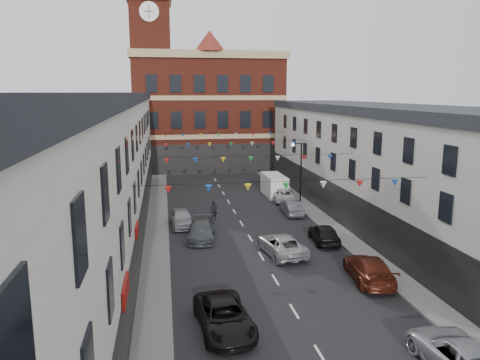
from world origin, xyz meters
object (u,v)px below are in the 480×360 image
street_lamp (299,164)px  car_right_b (460,356)px  car_right_d (324,234)px  car_right_e (291,208)px  pedestrian (214,210)px  car_right_f (283,195)px  white_van (274,185)px  car_left_d (202,230)px  car_left_e (181,218)px  car_right_c (369,269)px  moving_car (281,245)px  car_left_c (224,316)px

street_lamp → car_right_b: bearing=-93.4°
street_lamp → car_right_d: (-1.51, -11.94, -3.21)m
car_right_b → car_right_e: (-0.05, 24.17, -0.07)m
car_right_b → pedestrian: (-7.03, 23.50, 0.13)m
car_right_f → white_van: size_ratio=0.93×
car_right_b → car_right_f: 29.51m
car_left_d → white_van: 16.28m
street_lamp → car_left_d: bearing=-136.6°
car_left_e → car_right_b: bearing=-70.1°
car_left_d → car_right_f: 14.34m
car_right_c → white_van: size_ratio=1.02×
street_lamp → moving_car: 15.09m
street_lamp → pedestrian: 10.25m
car_right_f → moving_car: moving_car is taller
car_right_e → car_left_d: bearing=35.5°
white_van → car_left_d: bearing=-123.2°
car_left_e → white_van: (10.10, 10.15, 0.36)m
car_left_c → car_left_e: (-1.27, 17.29, 0.04)m
car_left_d → pedestrian: pedestrian is taller
street_lamp → car_right_c: bearing=-93.8°
car_right_e → pedestrian: (-6.98, -0.67, 0.20)m
car_left_e → car_right_e: 10.03m
car_right_f → moving_car: bearing=82.1°
car_left_e → white_van: size_ratio=0.86×
car_left_c → car_right_b: (8.58, -4.70, 0.03)m
car_right_e → street_lamp: bearing=-112.5°
car_right_c → pedestrian: pedestrian is taller
car_right_b → white_van: (0.25, 32.15, 0.37)m
car_right_c → car_left_d: bearing=-39.4°
car_right_d → white_van: size_ratio=0.83×
car_left_d → car_right_c: bearing=-39.2°
car_left_d → car_right_f: (9.10, 11.08, -0.05)m
car_right_c → car_right_e: car_right_c is taller
street_lamp → pedestrian: size_ratio=3.57×
white_van → pedestrian: bearing=-130.7°
car_right_b → white_van: 32.15m
car_right_c → pedestrian: (-7.40, 14.45, 0.11)m
car_left_c → car_right_b: size_ratio=0.95×
moving_car → pedestrian: size_ratio=2.94×
car_left_d → car_right_d: 8.96m
street_lamp → white_van: bearing=108.6°
car_left_d → car_right_e: car_left_d is taller
car_right_d → car_left_c: bearing=56.9°
car_left_d → car_right_e: bearing=41.5°
car_left_e → car_right_f: 12.86m
car_right_b → car_right_d: 16.07m
street_lamp → moving_car: (-5.14, -13.81, -3.22)m
car_left_e → pedestrian: bearing=23.8°
car_right_b → moving_car: car_right_b is taller
white_van → moving_car: bearing=-102.4°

